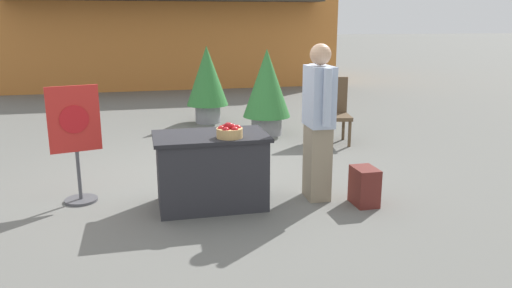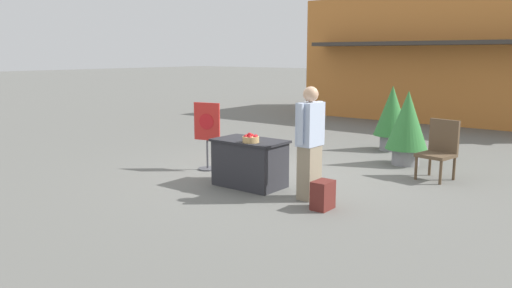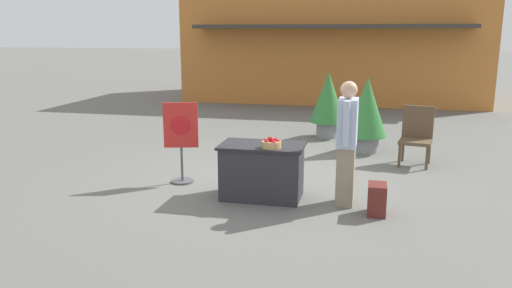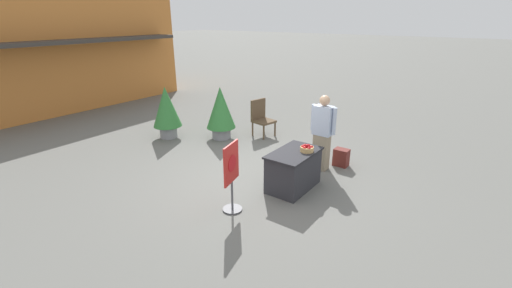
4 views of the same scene
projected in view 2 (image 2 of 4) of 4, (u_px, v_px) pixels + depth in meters
The scene contains 10 objects.
ground_plane at pixel (273, 175), 9.26m from camera, with size 120.00×120.00×0.00m, color slate.
storefront_building at pixel (468, 59), 17.12m from camera, with size 10.05×5.62×4.10m.
display_table at pixel (250, 163), 8.43m from camera, with size 1.21×0.74×0.80m.
apple_basket at pixel (251, 138), 8.10m from camera, with size 0.27×0.27×0.16m.
person_visitor at pixel (310, 142), 7.59m from camera, with size 0.27×0.61×1.74m.
backpack at pixel (323, 195), 7.20m from camera, with size 0.24×0.34×0.42m.
poster_board at pixel (207, 134), 9.59m from camera, with size 0.54×0.36×1.30m.
patio_chair at pixel (440, 147), 8.89m from camera, with size 0.64×0.64×1.07m.
potted_plant_near_right at pixel (407, 124), 10.00m from camera, with size 0.83×0.83×1.50m.
potted_plant_far_left at pixel (392, 114), 11.52m from camera, with size 0.81×0.81×1.50m.
Camera 2 is at (5.29, -7.30, 2.22)m, focal length 35.00 mm.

